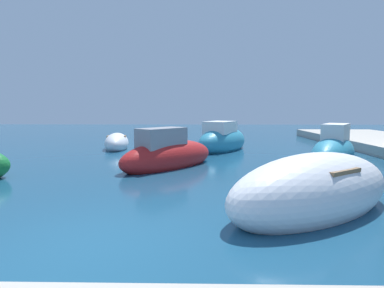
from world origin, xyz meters
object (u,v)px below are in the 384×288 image
moored_boat_0 (334,151)px  moored_boat_3 (117,143)px  moored_boat_7 (314,191)px  moored_boat_5 (223,140)px  moored_boat_2 (168,155)px

moored_boat_0 → moored_boat_3: 11.04m
moored_boat_3 → moored_boat_7: size_ratio=0.65×
moored_boat_3 → moored_boat_7: moored_boat_7 is taller
moored_boat_0 → moored_boat_7: bearing=6.8°
moored_boat_0 → moored_boat_7: moored_boat_0 is taller
moored_boat_3 → moored_boat_5: (5.84, -0.41, 0.20)m
moored_boat_7 → moored_boat_5: bearing=-118.7°
moored_boat_5 → moored_boat_7: moored_boat_5 is taller
moored_boat_0 → moored_boat_2: size_ratio=0.99×
moored_boat_2 → moored_boat_7: moored_boat_2 is taller
moored_boat_3 → moored_boat_5: size_ratio=0.68×
moored_boat_0 → moored_boat_2: moored_boat_0 is taller
moored_boat_5 → moored_boat_7: (1.18, -10.44, -0.06)m
moored_boat_0 → moored_boat_3: bearing=-80.3°
moored_boat_5 → moored_boat_7: bearing=-143.8°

